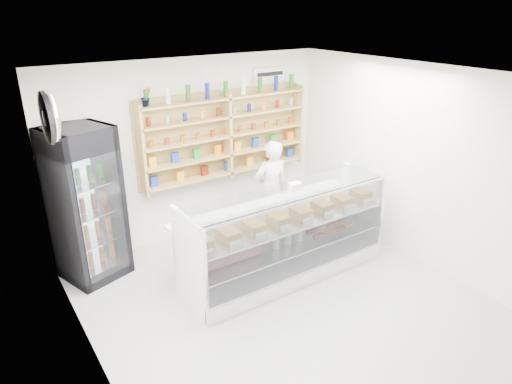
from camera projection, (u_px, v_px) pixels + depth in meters
room at (294, 205)px, 5.14m from camera, size 5.00×5.00×5.00m
display_counter at (284, 251)px, 6.26m from camera, size 2.91×0.87×1.27m
shop_worker at (271, 189)px, 7.18m from camera, size 0.61×0.43×1.58m
drinks_cooler at (86, 205)px, 5.99m from camera, size 0.94×0.93×2.10m
wall_shelving at (227, 135)px, 7.11m from camera, size 2.84×0.28×1.33m
potted_plant at (146, 97)px, 6.19m from camera, size 0.15×0.12×0.27m
security_mirror at (52, 118)px, 4.54m from camera, size 0.15×0.50×0.50m
wall_sign at (270, 74)px, 7.35m from camera, size 0.62×0.03×0.20m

